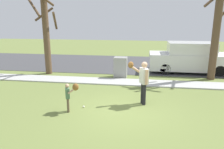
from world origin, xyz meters
TOP-DOWN VIEW (x-y plane):
  - ground_plane at (0.00, 3.50)m, footprint 48.00×48.00m
  - sidewalk_strip at (0.00, 3.60)m, footprint 36.00×1.20m
  - road_surface at (0.00, 8.60)m, footprint 36.00×6.80m
  - person_adult at (0.70, 0.72)m, footprint 0.83×0.57m
  - person_child at (-1.86, -0.43)m, footprint 0.57×0.35m
  - baseball at (-1.49, 0.02)m, footprint 0.07×0.07m
  - utility_cabinet at (-0.60, 4.65)m, footprint 0.74×0.63m
  - street_tree_near at (4.48, 4.97)m, footprint 1.85×1.89m
  - street_tree_far at (-5.09, 4.86)m, footprint 1.84×1.88m
  - parked_van_white at (3.58, 6.54)m, footprint 5.00×1.95m

SIDE VIEW (x-z plane):
  - ground_plane at x=0.00m, z-range 0.00..0.00m
  - road_surface at x=0.00m, z-range 0.00..0.02m
  - sidewalk_strip at x=0.00m, z-range 0.00..0.06m
  - baseball at x=-1.49m, z-range 0.00..0.07m
  - utility_cabinet at x=-0.60m, z-range 0.00..1.18m
  - person_child at x=-1.86m, z-range 0.16..1.25m
  - parked_van_white at x=3.58m, z-range -0.04..1.84m
  - person_adult at x=0.70m, z-range 0.20..1.90m
  - street_tree_far at x=-5.09m, z-range 0.16..5.05m
  - street_tree_near at x=4.48m, z-range 0.17..6.07m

